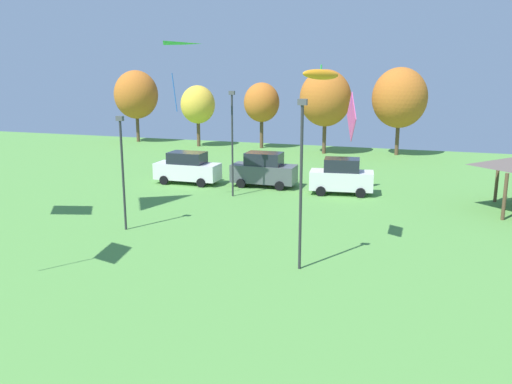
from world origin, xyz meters
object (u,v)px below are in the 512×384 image
(kite_flying_0, at_px, (321,74))
(parked_car_leftmost, at_px, (187,168))
(parked_car_third_from_left, at_px, (342,177))
(treeline_tree_1, at_px, (198,105))
(parked_car_second_from_left, at_px, (264,170))
(treeline_tree_2, at_px, (262,103))
(light_post_3, at_px, (232,138))
(treeline_tree_3, at_px, (325,98))
(light_post_1, at_px, (123,166))
(treeline_tree_0, at_px, (136,95))
(kite_flying_3, at_px, (164,57))
(light_post_0, at_px, (301,177))
(treeline_tree_4, at_px, (400,98))
(kite_flying_6, at_px, (351,117))

(kite_flying_0, bearing_deg, parked_car_leftmost, 170.46)
(parked_car_leftmost, distance_m, parked_car_third_from_left, 11.02)
(treeline_tree_1, bearing_deg, parked_car_second_from_left, -53.35)
(treeline_tree_2, bearing_deg, parked_car_leftmost, -89.18)
(parked_car_leftmost, bearing_deg, treeline_tree_1, 111.13)
(light_post_3, bearing_deg, treeline_tree_3, 83.81)
(parked_car_third_from_left, bearing_deg, treeline_tree_2, 114.45)
(light_post_1, distance_m, treeline_tree_0, 34.43)
(light_post_3, height_order, treeline_tree_2, light_post_3)
(kite_flying_3, distance_m, light_post_3, 6.62)
(parked_car_third_from_left, relative_size, treeline_tree_1, 0.68)
(light_post_0, distance_m, treeline_tree_1, 36.51)
(treeline_tree_3, bearing_deg, treeline_tree_1, 176.97)
(parked_car_third_from_left, bearing_deg, light_post_1, -136.05)
(parked_car_second_from_left, bearing_deg, parked_car_leftmost, -173.00)
(treeline_tree_0, distance_m, treeline_tree_3, 21.56)
(treeline_tree_2, bearing_deg, parked_car_second_from_left, -71.84)
(treeline_tree_1, bearing_deg, treeline_tree_2, 7.17)
(parked_car_third_from_left, height_order, light_post_3, light_post_3)
(kite_flying_3, xyz_separation_m, treeline_tree_2, (-1.85, 24.31, -4.07))
(parked_car_second_from_left, distance_m, parked_car_third_from_left, 5.54)
(treeline_tree_2, xyz_separation_m, treeline_tree_3, (6.83, -1.56, 0.64))
(light_post_1, relative_size, light_post_3, 0.87)
(parked_car_second_from_left, distance_m, treeline_tree_2, 18.84)
(parked_car_second_from_left, bearing_deg, parked_car_third_from_left, -6.41)
(parked_car_third_from_left, relative_size, light_post_3, 0.64)
(treeline_tree_3, bearing_deg, light_post_1, -99.56)
(treeline_tree_0, bearing_deg, parked_car_leftmost, -51.44)
(parked_car_leftmost, distance_m, light_post_3, 5.83)
(treeline_tree_1, xyz_separation_m, treeline_tree_3, (13.52, -0.72, 0.94))
(kite_flying_0, xyz_separation_m, kite_flying_3, (-8.24, -4.34, 1.00))
(treeline_tree_0, relative_size, treeline_tree_1, 1.24)
(parked_car_second_from_left, height_order, treeline_tree_2, treeline_tree_2)
(parked_car_third_from_left, bearing_deg, kite_flying_3, -154.31)
(parked_car_third_from_left, height_order, treeline_tree_2, treeline_tree_2)
(light_post_3, distance_m, treeline_tree_1, 23.16)
(treeline_tree_4, bearing_deg, parked_car_leftmost, -126.40)
(parked_car_third_from_left, relative_size, treeline_tree_0, 0.55)
(kite_flying_6, bearing_deg, treeline_tree_1, 125.32)
(kite_flying_0, bearing_deg, kite_flying_3, -152.20)
(treeline_tree_0, relative_size, treeline_tree_3, 0.98)
(kite_flying_6, xyz_separation_m, parked_car_third_from_left, (-2.09, 10.98, -4.87))
(parked_car_leftmost, relative_size, parked_car_second_from_left, 1.03)
(parked_car_third_from_left, distance_m, treeline_tree_0, 32.13)
(light_post_1, xyz_separation_m, treeline_tree_1, (-8.80, 28.79, 1.04))
(kite_flying_0, bearing_deg, treeline_tree_4, 80.00)
(parked_car_third_from_left, bearing_deg, kite_flying_0, -130.87)
(treeline_tree_0, distance_m, treeline_tree_1, 8.09)
(light_post_3, xyz_separation_m, treeline_tree_1, (-11.41, 20.14, 0.58))
(treeline_tree_0, bearing_deg, treeline_tree_3, -5.18)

